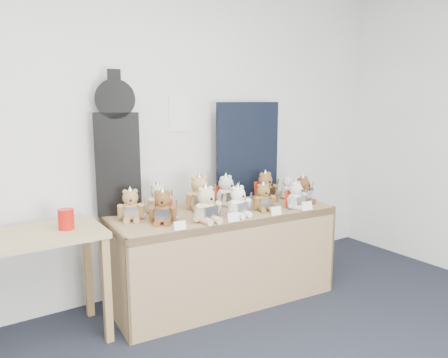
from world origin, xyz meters
TOP-DOWN VIEW (x-y plane):
  - room_shell at (0.80, 2.49)m, footprint 6.00×6.00m
  - display_table at (0.89, 1.97)m, footprint 1.81×0.89m
  - side_table at (-0.51, 2.11)m, footprint 0.92×0.52m
  - guitar_case at (0.19, 2.36)m, footprint 0.34×0.20m
  - navy_board at (1.38, 2.32)m, footprint 0.63×0.07m
  - red_cup at (-0.28, 2.08)m, footprint 0.10×0.10m
  - teddy_front_far_left at (0.35, 1.96)m, footprint 0.22×0.22m
  - teddy_front_left at (0.63, 1.81)m, footprint 0.24×0.20m
  - teddy_front_centre at (0.91, 1.82)m, footprint 0.22×0.18m
  - teddy_front_right at (1.18, 1.85)m, footprint 0.20×0.19m
  - teddy_front_far_right at (1.43, 1.74)m, footprint 0.21×0.19m
  - teddy_front_end at (1.60, 1.84)m, footprint 0.22×0.20m
  - teddy_back_left at (0.45, 2.23)m, footprint 0.22×0.17m
  - teddy_back_centre_left at (0.77, 2.14)m, footprint 0.26×0.24m
  - teddy_back_centre_right at (1.03, 2.14)m, footprint 0.24×0.21m
  - teddy_back_right at (1.41, 2.10)m, footprint 0.23×0.20m
  - teddy_back_end at (1.63, 2.06)m, footprint 0.19×0.16m
  - teddy_back_far_left at (0.19, 2.15)m, footprint 0.21×0.21m
  - entry_card_a at (0.37, 1.74)m, footprint 0.09×0.03m
  - entry_card_b at (0.78, 1.70)m, footprint 0.09×0.03m
  - entry_card_c at (1.15, 1.66)m, footprint 0.09×0.03m
  - entry_card_d at (1.45, 1.64)m, footprint 0.10×0.03m

SIDE VIEW (x-z plane):
  - display_table at x=0.89m, z-range 0.21..0.94m
  - side_table at x=-0.51m, z-range 0.25..1.02m
  - entry_card_a at x=0.37m, z-range 0.73..0.79m
  - entry_card_c at x=1.15m, z-range 0.73..0.80m
  - entry_card_b at x=0.78m, z-range 0.73..0.80m
  - entry_card_d at x=1.45m, z-range 0.73..0.80m
  - teddy_back_end at x=1.63m, z-range 0.71..0.93m
  - teddy_front_right at x=1.18m, z-range 0.71..0.95m
  - red_cup at x=-0.28m, z-range 0.76..0.90m
  - teddy_front_far_right at x=1.43m, z-range 0.70..0.96m
  - teddy_front_centre at x=0.91m, z-range 0.70..0.97m
  - teddy_back_far_left at x=0.19m, z-range 0.70..0.97m
  - teddy_front_end at x=1.60m, z-range 0.70..0.97m
  - teddy_back_left at x=0.45m, z-range 0.70..0.97m
  - teddy_front_far_left at x=0.35m, z-range 0.70..0.98m
  - teddy_back_right at x=1.41m, z-range 0.70..0.99m
  - teddy_back_centre_right at x=1.03m, z-range 0.70..0.99m
  - teddy_front_left at x=0.63m, z-range 0.70..1.00m
  - teddy_back_centre_left at x=0.77m, z-range 0.70..1.02m
  - navy_board at x=1.38m, z-range 0.73..1.57m
  - guitar_case at x=0.19m, z-range 0.72..1.80m
  - room_shell at x=0.80m, z-range -1.52..4.48m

